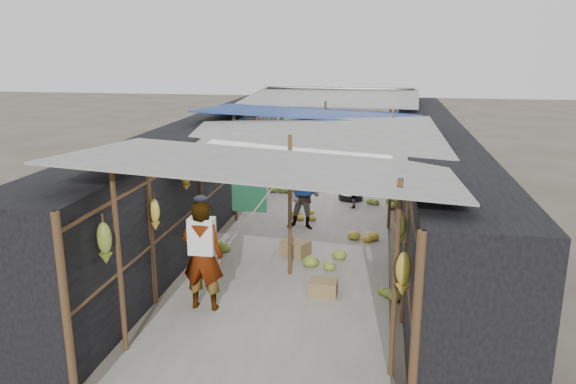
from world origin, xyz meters
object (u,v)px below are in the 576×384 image
Objects in this scene: black_basin at (351,197)px; vendor_seated at (353,193)px; crate_near at (296,248)px; shopper_blue at (303,196)px; vendor_elderly at (203,256)px.

black_basin is 0.86m from vendor_seated.
black_basin is at bearing 103.45° from crate_near.
shopper_blue is at bearing 117.48° from crate_near.
vendor_elderly is 2.18× the size of vendor_seated.
crate_near reaches higher than black_basin.
black_basin is at bearing 173.23° from vendor_seated.
crate_near is 0.32× the size of shopper_blue.
vendor_elderly is at bearing -31.48° from vendor_seated.
shopper_blue reaches higher than black_basin.
black_basin is at bearing -104.60° from vendor_elderly.
vendor_elderly is 6.45m from vendor_seated.
vendor_seated is (2.01, 6.11, -0.49)m from vendor_elderly.
black_basin is 0.36× the size of vendor_elderly.
crate_near is 0.76× the size of black_basin.
shopper_blue is at bearing -109.44° from black_basin.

